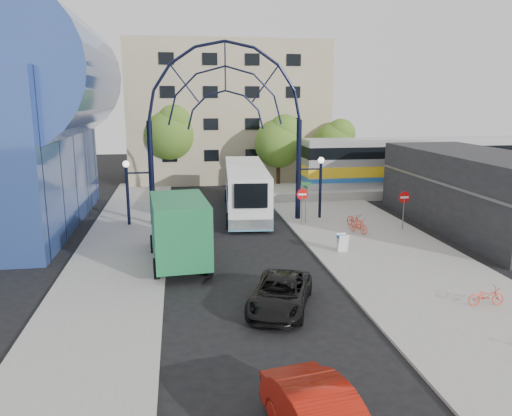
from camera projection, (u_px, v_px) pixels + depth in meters
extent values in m
plane|color=black|center=(260.00, 302.00, 21.00)|extent=(120.00, 120.00, 0.00)
cube|color=gray|center=(398.00, 261.00, 26.05)|extent=(8.00, 56.00, 0.12)
cube|color=gray|center=(117.00, 263.00, 25.80)|extent=(5.00, 50.00, 0.12)
cylinder|color=black|center=(151.00, 174.00, 33.01)|extent=(0.36, 0.36, 7.00)
cylinder|color=black|center=(298.00, 171.00, 34.51)|extent=(0.36, 0.36, 7.00)
cylinder|color=black|center=(128.00, 197.00, 33.09)|extent=(0.20, 0.20, 4.00)
cylinder|color=black|center=(320.00, 191.00, 35.07)|extent=(0.20, 0.20, 4.00)
sphere|color=white|center=(126.00, 164.00, 32.62)|extent=(0.44, 0.44, 0.44)
sphere|color=white|center=(321.00, 160.00, 34.60)|extent=(0.44, 0.44, 0.44)
cylinder|color=slate|center=(302.00, 209.00, 33.04)|extent=(0.06, 0.06, 2.20)
cylinder|color=red|center=(302.00, 194.00, 32.83)|extent=(0.80, 0.04, 0.80)
cube|color=white|center=(302.00, 194.00, 32.80)|extent=(0.55, 0.02, 0.12)
cylinder|color=slate|center=(403.00, 213.00, 32.04)|extent=(0.06, 0.06, 2.20)
cylinder|color=red|center=(404.00, 197.00, 31.83)|extent=(0.76, 0.04, 0.76)
cube|color=white|center=(405.00, 197.00, 31.80)|extent=(0.55, 0.02, 0.12)
cylinder|color=slate|center=(306.00, 203.00, 33.62)|extent=(0.05, 0.05, 2.80)
cube|color=#146626|center=(306.00, 184.00, 33.34)|extent=(0.70, 0.03, 0.18)
cube|color=#146626|center=(306.00, 187.00, 33.39)|extent=(0.03, 0.70, 0.18)
cube|color=white|center=(343.00, 244.00, 27.31)|extent=(0.55, 0.26, 0.99)
cube|color=white|center=(341.00, 242.00, 27.64)|extent=(0.55, 0.26, 0.99)
cube|color=#1E59A5|center=(343.00, 237.00, 27.41)|extent=(0.55, 0.42, 0.14)
cylinder|color=#314C96|center=(35.00, 73.00, 31.53)|extent=(9.00, 16.00, 9.00)
cube|color=black|center=(477.00, 191.00, 32.52)|extent=(6.00, 16.00, 5.00)
cube|color=tan|center=(226.00, 112.00, 53.58)|extent=(20.00, 12.00, 14.00)
cube|color=gray|center=(438.00, 189.00, 45.15)|extent=(32.00, 5.00, 0.80)
cube|color=#B7B7BC|center=(440.00, 161.00, 44.62)|extent=(25.00, 3.00, 4.20)
cube|color=gold|center=(440.00, 168.00, 44.75)|extent=(25.10, 3.05, 0.90)
cube|color=black|center=(441.00, 150.00, 44.40)|extent=(25.05, 3.05, 1.00)
cube|color=#1E59A5|center=(439.00, 176.00, 44.90)|extent=(25.10, 3.05, 0.35)
cylinder|color=#382314|center=(278.00, 176.00, 46.72)|extent=(0.36, 0.36, 2.52)
sphere|color=#305E18|center=(279.00, 143.00, 46.06)|extent=(4.48, 4.48, 4.48)
sphere|color=#305E18|center=(285.00, 131.00, 45.61)|extent=(3.08, 3.08, 3.08)
cylinder|color=#382314|center=(171.00, 171.00, 49.04)|extent=(0.36, 0.36, 2.88)
sphere|color=#305E18|center=(169.00, 135.00, 48.29)|extent=(5.12, 5.12, 5.12)
sphere|color=#305E18|center=(174.00, 121.00, 47.80)|extent=(3.52, 3.52, 3.52)
cylinder|color=#382314|center=(333.00, 173.00, 49.58)|extent=(0.36, 0.36, 2.34)
sphere|color=#305E18|center=(334.00, 144.00, 48.96)|extent=(4.16, 4.16, 4.16)
sphere|color=#305E18|center=(341.00, 133.00, 48.52)|extent=(2.86, 2.86, 2.86)
cube|color=white|center=(246.00, 187.00, 37.09)|extent=(3.86, 12.85, 3.19)
cube|color=#5394BA|center=(246.00, 205.00, 37.38)|extent=(3.89, 12.86, 0.77)
cube|color=black|center=(246.00, 179.00, 36.95)|extent=(3.89, 12.61, 0.99)
cube|color=black|center=(251.00, 196.00, 30.72)|extent=(2.08, 0.33, 1.54)
cube|color=black|center=(242.00, 177.00, 43.24)|extent=(2.65, 0.42, 1.76)
cylinder|color=black|center=(227.00, 196.00, 41.12)|extent=(0.40, 1.08, 1.06)
cylinder|color=black|center=(260.00, 196.00, 41.31)|extent=(0.40, 1.08, 1.06)
cylinder|color=black|center=(229.00, 221.00, 32.73)|extent=(0.40, 1.08, 1.06)
cylinder|color=black|center=(270.00, 220.00, 32.92)|extent=(0.40, 1.08, 1.06)
cube|color=black|center=(175.00, 229.00, 28.00)|extent=(2.71, 2.81, 2.39)
cube|color=black|center=(173.00, 216.00, 29.13)|extent=(2.18, 0.29, 1.09)
cube|color=#1C6C3E|center=(180.00, 229.00, 24.71)|extent=(3.02, 5.20, 3.05)
cylinder|color=black|center=(153.00, 244.00, 27.54)|extent=(0.37, 1.06, 1.04)
cylinder|color=black|center=(198.00, 241.00, 28.12)|extent=(0.37, 1.06, 1.04)
cylinder|color=black|center=(157.00, 269.00, 23.52)|extent=(0.37, 1.06, 1.04)
cylinder|color=black|center=(209.00, 265.00, 24.09)|extent=(0.37, 1.06, 1.04)
imported|color=black|center=(280.00, 294.00, 20.18)|extent=(3.74, 5.24, 1.32)
imported|color=red|center=(354.00, 220.00, 32.79)|extent=(0.94, 1.83, 0.92)
imported|color=#F05130|center=(358.00, 225.00, 31.29)|extent=(1.03, 1.67, 0.97)
imported|color=#F24030|center=(486.00, 296.00, 20.31)|extent=(1.55, 0.62, 0.80)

